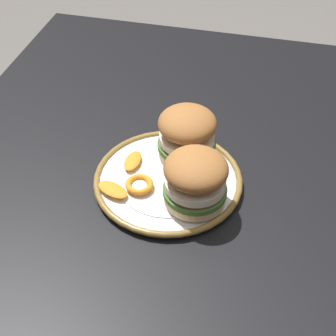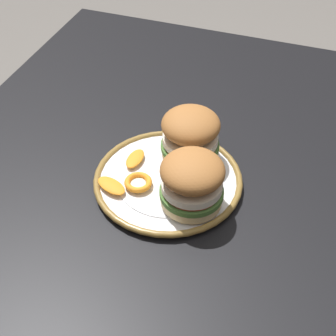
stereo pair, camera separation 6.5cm
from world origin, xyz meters
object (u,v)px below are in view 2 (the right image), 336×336
at_px(dinner_plate, 168,180).
at_px(dining_table, 150,219).
at_px(sandwich_half_left, 190,135).
at_px(sandwich_half_right, 192,181).

bearing_deg(dinner_plate, dining_table, -75.98).
relative_size(dining_table, sandwich_half_left, 8.75).
relative_size(sandwich_half_left, sandwich_half_right, 0.93).
bearing_deg(dining_table, sandwich_half_right, 69.33).
bearing_deg(sandwich_half_right, dinner_plate, -126.97).
bearing_deg(dining_table, dinner_plate, 104.02).
bearing_deg(sandwich_half_left, sandwich_half_right, 18.90).
relative_size(dinner_plate, sandwich_half_left, 1.99).
relative_size(dining_table, sandwich_half_right, 8.12).
xyz_separation_m(dinner_plate, sandwich_half_right, (0.04, 0.06, 0.06)).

